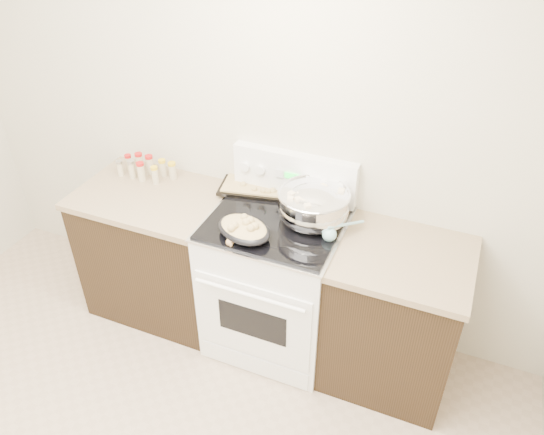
% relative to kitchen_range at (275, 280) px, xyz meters
% --- Properties ---
extents(counter_left, '(0.93, 0.67, 0.92)m').
position_rel_kitchen_range_xyz_m(counter_left, '(-0.83, 0.01, -0.03)').
color(counter_left, black).
rests_on(counter_left, ground).
extents(counter_right, '(0.73, 0.67, 0.92)m').
position_rel_kitchen_range_xyz_m(counter_right, '(0.73, 0.01, -0.03)').
color(counter_right, black).
rests_on(counter_right, ground).
extents(kitchen_range, '(0.78, 0.73, 1.22)m').
position_rel_kitchen_range_xyz_m(kitchen_range, '(0.00, 0.00, 0.00)').
color(kitchen_range, white).
rests_on(kitchen_range, ground).
extents(mixing_bowl, '(0.53, 0.53, 0.24)m').
position_rel_kitchen_range_xyz_m(mixing_bowl, '(0.19, 0.09, 0.55)').
color(mixing_bowl, silver).
rests_on(mixing_bowl, kitchen_range).
extents(roasting_pan, '(0.39, 0.33, 0.11)m').
position_rel_kitchen_range_xyz_m(roasting_pan, '(-0.10, -0.20, 0.50)').
color(roasting_pan, black).
rests_on(roasting_pan, kitchen_range).
extents(baking_sheet, '(0.45, 0.36, 0.06)m').
position_rel_kitchen_range_xyz_m(baking_sheet, '(-0.25, 0.27, 0.47)').
color(baking_sheet, black).
rests_on(baking_sheet, kitchen_range).
extents(wooden_spoon, '(0.04, 0.27, 0.04)m').
position_rel_kitchen_range_xyz_m(wooden_spoon, '(-0.14, -0.25, 0.46)').
color(wooden_spoon, tan).
rests_on(wooden_spoon, kitchen_range).
extents(blue_ladle, '(0.18, 0.24, 0.10)m').
position_rel_kitchen_range_xyz_m(blue_ladle, '(0.34, -0.04, 0.49)').
color(blue_ladle, '#86BFC8').
rests_on(blue_ladle, kitchen_range).
extents(spice_jars, '(0.38, 0.15, 0.13)m').
position_rel_kitchen_range_xyz_m(spice_jars, '(-0.97, 0.17, 0.49)').
color(spice_jars, '#BFB28C').
rests_on(spice_jars, counter_left).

